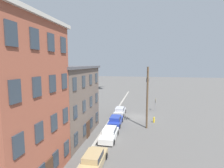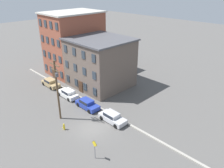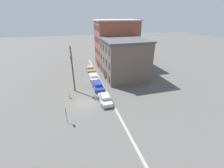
# 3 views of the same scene
# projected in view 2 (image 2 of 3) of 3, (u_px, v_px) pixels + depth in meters

# --- Properties ---
(ground_plane) EXTENTS (200.00, 200.00, 0.00)m
(ground_plane) POSITION_uv_depth(u_px,v_px,m) (91.00, 129.00, 30.72)
(ground_plane) COLOR #565451
(kerb_strip) EXTENTS (56.00, 0.36, 0.16)m
(kerb_strip) POSITION_uv_depth(u_px,v_px,m) (114.00, 116.00, 33.56)
(kerb_strip) COLOR #9E998E
(kerb_strip) RESTS_ON ground_plane
(apartment_corner) EXTENTS (8.71, 12.01, 13.25)m
(apartment_corner) POSITION_uv_depth(u_px,v_px,m) (74.00, 43.00, 48.03)
(apartment_corner) COLOR brown
(apartment_corner) RESTS_ON ground_plane
(apartment_midblock) EXTENTS (11.25, 10.25, 9.37)m
(apartment_midblock) POSITION_uv_depth(u_px,v_px,m) (100.00, 62.00, 42.22)
(apartment_midblock) COLOR #66564C
(apartment_midblock) RESTS_ON ground_plane
(car_tan) EXTENTS (4.40, 1.92, 1.43)m
(car_tan) POSITION_uv_depth(u_px,v_px,m) (51.00, 83.00, 43.12)
(car_tan) COLOR tan
(car_tan) RESTS_ON ground_plane
(car_white) EXTENTS (4.40, 1.92, 1.43)m
(car_white) POSITION_uv_depth(u_px,v_px,m) (68.00, 93.00, 38.95)
(car_white) COLOR silver
(car_white) RESTS_ON ground_plane
(car_blue) EXTENTS (4.40, 1.92, 1.43)m
(car_blue) POSITION_uv_depth(u_px,v_px,m) (87.00, 104.00, 35.60)
(car_blue) COLOR #233899
(car_blue) RESTS_ON ground_plane
(car_silver) EXTENTS (4.40, 1.92, 1.43)m
(car_silver) POSITION_uv_depth(u_px,v_px,m) (112.00, 117.00, 32.09)
(car_silver) COLOR #B7B7BC
(car_silver) RESTS_ON ground_plane
(caution_sign) EXTENTS (0.91, 0.08, 2.59)m
(caution_sign) POSITION_uv_depth(u_px,v_px,m) (95.00, 147.00, 24.86)
(caution_sign) COLOR slate
(caution_sign) RESTS_ON ground_plane
(utility_pole) EXTENTS (2.40, 0.44, 9.24)m
(utility_pole) POSITION_uv_depth(u_px,v_px,m) (57.00, 88.00, 30.88)
(utility_pole) COLOR brown
(utility_pole) RESTS_ON ground_plane
(fire_hydrant) EXTENTS (0.24, 0.34, 0.96)m
(fire_hydrant) POSITION_uv_depth(u_px,v_px,m) (64.00, 127.00, 30.38)
(fire_hydrant) COLOR yellow
(fire_hydrant) RESTS_ON ground_plane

